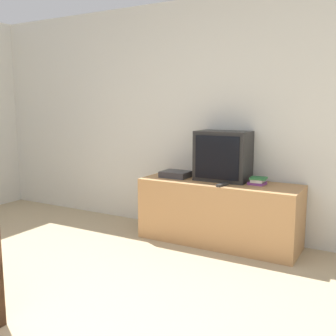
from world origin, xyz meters
TOP-DOWN VIEW (x-y plane):
  - wall_back at (0.00, 3.03)m, footprint 9.00×0.06m
  - tv_stand at (0.40, 2.71)m, footprint 1.67×0.55m
  - television at (0.40, 2.81)m, footprint 0.55×0.35m
  - book_stack at (0.79, 2.76)m, footprint 0.19×0.17m
  - remote_on_stand at (0.51, 2.52)m, footprint 0.08×0.17m
  - set_top_box at (-0.12, 2.72)m, footprint 0.30×0.25m

SIDE VIEW (x-z plane):
  - tv_stand at x=0.40m, z-range 0.00..0.66m
  - remote_on_stand at x=0.51m, z-range 0.66..0.68m
  - set_top_box at x=-0.12m, z-range 0.66..0.72m
  - book_stack at x=0.79m, z-range 0.66..0.73m
  - television at x=0.40m, z-range 0.66..1.18m
  - wall_back at x=0.00m, z-range 0.00..2.60m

